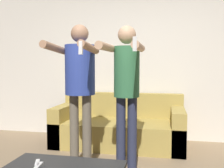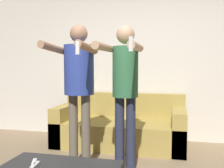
% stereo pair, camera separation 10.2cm
% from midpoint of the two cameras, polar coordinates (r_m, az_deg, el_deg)
% --- Properties ---
extents(wall_back, '(6.40, 0.06, 2.70)m').
position_cam_midpoint_polar(wall_back, '(4.56, 6.52, 5.09)').
color(wall_back, silver).
rests_on(wall_back, ground_plane).
extents(couch, '(2.02, 0.90, 0.80)m').
position_cam_midpoint_polar(couch, '(4.25, 2.50, -9.54)').
color(couch, '#AD9347').
rests_on(couch, ground_plane).
extents(person_standing_left, '(0.48, 0.75, 1.75)m').
position_cam_midpoint_polar(person_standing_left, '(3.13, -6.35, 1.32)').
color(person_standing_left, '#6B6051').
rests_on(person_standing_left, ground_plane).
extents(person_standing_right, '(0.41, 0.80, 1.72)m').
position_cam_midpoint_polar(person_standing_right, '(2.98, 3.79, 0.46)').
color(person_standing_right, '#282D47').
rests_on(person_standing_right, ground_plane).
extents(remote_near, '(0.05, 0.15, 0.02)m').
position_cam_midpoint_polar(remote_near, '(2.56, -15.24, -16.68)').
color(remote_near, white).
rests_on(remote_near, coffee_table).
extents(remote_far, '(0.09, 0.15, 0.02)m').
position_cam_midpoint_polar(remote_far, '(2.63, -15.47, -16.10)').
color(remote_far, white).
rests_on(remote_far, coffee_table).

